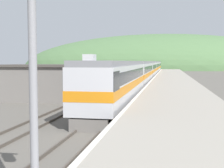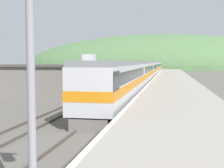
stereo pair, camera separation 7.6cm
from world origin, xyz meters
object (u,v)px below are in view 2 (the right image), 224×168
at_px(carriage_third, 149,69).
at_px(siding_train, 124,74).
at_px(carriage_fourth, 154,68).
at_px(carriage_second, 140,73).
at_px(express_train_lead_car, 117,82).
at_px(carriage_fifth, 157,66).
at_px(signal_mast_main, 30,22).

bearing_deg(carriage_third, siding_train, -107.26).
xyz_separation_m(carriage_third, carriage_fourth, (0.00, 21.92, 0.00)).
xyz_separation_m(carriage_second, carriage_third, (0.00, 21.92, 0.00)).
bearing_deg(express_train_lead_car, carriage_second, 90.00).
relative_size(express_train_lead_car, carriage_fourth, 1.02).
xyz_separation_m(carriage_fourth, carriage_fifth, (0.00, 21.92, 0.00)).
relative_size(express_train_lead_car, siding_train, 0.68).
xyz_separation_m(carriage_second, carriage_fifth, (0.00, 65.77, 0.00)).
relative_size(express_train_lead_car, carriage_third, 1.02).
bearing_deg(express_train_lead_car, carriage_fifth, 90.00).
height_order(express_train_lead_car, carriage_fourth, express_train_lead_car).
xyz_separation_m(express_train_lead_car, carriage_third, (0.00, 44.32, -0.01)).
relative_size(carriage_second, carriage_fourth, 1.00).
bearing_deg(carriage_fourth, siding_train, -96.56).
bearing_deg(carriage_second, carriage_fourth, 90.00).
bearing_deg(carriage_second, carriage_third, 90.00).
relative_size(express_train_lead_car, signal_mast_main, 2.78).
bearing_deg(carriage_fourth, signal_mast_main, -89.09).
xyz_separation_m(carriage_fourth, siding_train, (-4.00, -34.80, -0.51)).
distance_m(carriage_third, signal_mast_main, 65.23).
height_order(carriage_third, carriage_fifth, same).
bearing_deg(carriage_fourth, express_train_lead_car, -90.00).
distance_m(carriage_second, siding_train, 9.90).
height_order(carriage_fifth, siding_train, carriage_fifth).
bearing_deg(signal_mast_main, carriage_second, 91.83).
bearing_deg(carriage_fourth, carriage_second, -90.00).
xyz_separation_m(carriage_third, carriage_fifth, (0.00, 43.85, 0.00)).
bearing_deg(carriage_third, carriage_fifth, 90.00).
bearing_deg(siding_train, carriage_fourth, 83.44).
distance_m(express_train_lead_car, carriage_fifth, 88.16).
height_order(express_train_lead_car, carriage_fifth, express_train_lead_car).
bearing_deg(express_train_lead_car, carriage_third, 90.00).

